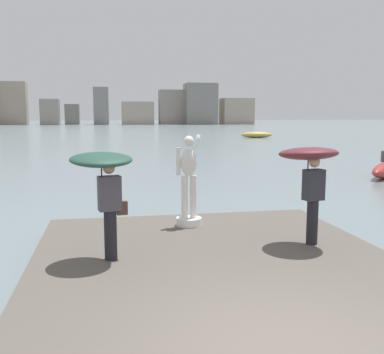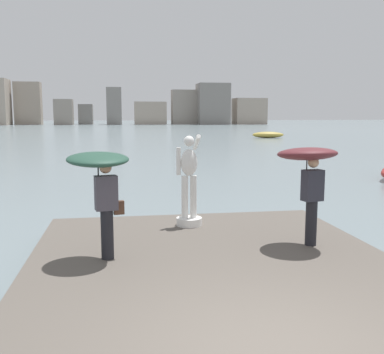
% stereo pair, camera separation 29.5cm
% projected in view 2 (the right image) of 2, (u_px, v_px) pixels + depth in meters
% --- Properties ---
extents(ground_plane, '(400.00, 400.00, 0.00)m').
position_uv_depth(ground_plane, '(136.00, 145.00, 44.03)').
color(ground_plane, slate).
extents(pier, '(6.45, 9.76, 0.40)m').
position_uv_depth(pier, '(229.00, 298.00, 6.72)').
color(pier, '#564F47').
rests_on(pier, ground).
extents(statue_white_figure, '(0.59, 0.86, 2.09)m').
position_uv_depth(statue_white_figure, '(189.00, 187.00, 10.21)').
color(statue_white_figure, white).
rests_on(statue_white_figure, pier).
extents(onlooker_left, '(1.26, 1.27, 1.91)m').
position_uv_depth(onlooker_left, '(101.00, 175.00, 7.73)').
color(onlooker_left, black).
rests_on(onlooker_left, pier).
extents(onlooker_right, '(1.34, 1.35, 1.95)m').
position_uv_depth(onlooker_right, '(308.00, 165.00, 8.55)').
color(onlooker_right, black).
rests_on(onlooker_right, pier).
extents(boat_rightward, '(4.16, 2.07, 0.78)m').
position_uv_depth(boat_rightward, '(268.00, 135.00, 57.19)').
color(boat_rightward, '#B2993D').
rests_on(boat_rightward, ground).
extents(distant_skyline, '(84.70, 14.22, 13.12)m').
position_uv_depth(distant_skyline, '(132.00, 106.00, 135.60)').
color(distant_skyline, '#A89989').
rests_on(distant_skyline, ground).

